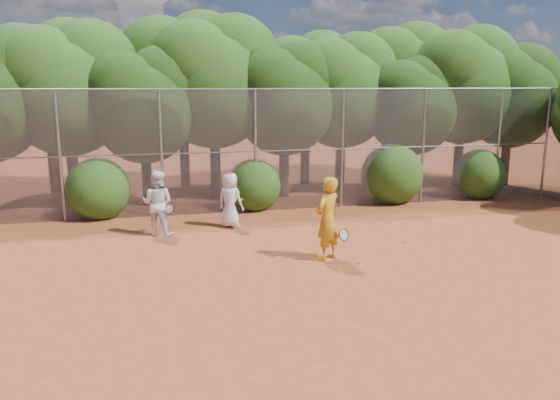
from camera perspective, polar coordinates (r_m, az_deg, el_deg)
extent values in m
plane|color=#964222|center=(12.91, 6.93, -6.83)|extent=(80.00, 80.00, 0.00)
cylinder|color=gray|center=(17.79, -22.00, 4.20)|extent=(0.09, 0.09, 4.00)
cylinder|color=gray|center=(17.58, -12.27, 4.72)|extent=(0.09, 0.09, 4.00)
cylinder|color=gray|center=(17.89, -2.59, 5.10)|extent=(0.09, 0.09, 4.00)
cylinder|color=gray|center=(18.67, 6.53, 5.33)|extent=(0.09, 0.09, 4.00)
cylinder|color=gray|center=(19.89, 14.73, 5.42)|extent=(0.09, 0.09, 4.00)
cylinder|color=gray|center=(21.45, 21.87, 5.41)|extent=(0.09, 0.09, 4.00)
cylinder|color=gray|center=(17.97, 0.55, 11.54)|extent=(20.00, 0.05, 0.05)
cylinder|color=gray|center=(18.10, 0.54, 5.20)|extent=(20.00, 0.04, 0.04)
cube|color=slate|center=(18.10, 0.54, 5.20)|extent=(20.00, 0.02, 4.00)
cylinder|color=gray|center=(22.66, 26.03, 5.37)|extent=(0.09, 0.09, 4.00)
sphere|color=black|center=(20.32, -26.51, 11.71)|extent=(3.05, 3.05, 3.05)
cylinder|color=black|center=(20.34, -20.82, 3.06)|extent=(0.38, 0.38, 2.52)
sphere|color=#224912|center=(20.13, -21.35, 10.02)|extent=(4.03, 4.03, 4.03)
sphere|color=#224912|center=(20.45, -19.13, 13.03)|extent=(3.23, 3.23, 3.23)
sphere|color=#224912|center=(19.94, -23.70, 12.15)|extent=(3.02, 3.02, 3.02)
cylinder|color=black|center=(19.49, -13.74, 2.63)|extent=(0.36, 0.36, 2.17)
sphere|color=black|center=(19.27, -14.06, 8.88)|extent=(3.47, 3.47, 3.47)
sphere|color=black|center=(19.60, -12.11, 11.56)|extent=(2.78, 2.78, 2.78)
sphere|color=black|center=(19.01, -16.04, 10.83)|extent=(2.60, 2.60, 2.60)
cylinder|color=black|center=(20.57, -6.78, 4.06)|extent=(0.39, 0.39, 2.66)
sphere|color=#224912|center=(20.38, -6.96, 11.34)|extent=(4.26, 4.26, 4.26)
sphere|color=#224912|center=(20.93, -4.78, 14.31)|extent=(3.40, 3.40, 3.40)
sphere|color=#224912|center=(20.00, -9.10, 13.71)|extent=(3.19, 3.19, 3.19)
cylinder|color=black|center=(20.45, 0.42, 3.55)|extent=(0.37, 0.37, 2.27)
sphere|color=black|center=(20.24, 0.43, 9.81)|extent=(3.64, 3.64, 3.64)
sphere|color=black|center=(20.76, 2.19, 12.37)|extent=(2.91, 2.91, 2.91)
sphere|color=black|center=(19.81, -1.21, 11.86)|extent=(2.73, 2.73, 2.73)
cylinder|color=black|center=(21.91, 6.30, 4.28)|extent=(0.38, 0.38, 2.45)
sphere|color=#224912|center=(21.72, 6.45, 10.57)|extent=(3.92, 3.92, 3.92)
sphere|color=#224912|center=(22.35, 8.11, 13.08)|extent=(3.14, 3.14, 3.14)
sphere|color=#224912|center=(21.21, 4.98, 12.68)|extent=(2.94, 2.94, 2.94)
cylinder|color=black|center=(21.99, 13.33, 3.60)|extent=(0.36, 0.36, 2.10)
sphere|color=black|center=(21.80, 13.59, 8.95)|extent=(3.36, 3.36, 3.36)
sphere|color=black|center=(22.38, 14.87, 11.12)|extent=(2.69, 2.69, 2.69)
sphere|color=black|center=(21.29, 12.55, 10.75)|extent=(2.52, 2.52, 2.52)
cylinder|color=black|center=(23.69, 18.15, 4.51)|extent=(0.39, 0.39, 2.59)
sphere|color=#224912|center=(23.52, 18.56, 10.64)|extent=(4.14, 4.14, 4.14)
sphere|color=#224912|center=(24.32, 19.91, 13.03)|extent=(3.32, 3.32, 3.32)
sphere|color=#224912|center=(22.88, 17.53, 12.77)|extent=(3.11, 3.11, 3.11)
cylinder|color=black|center=(24.56, 22.49, 4.11)|extent=(0.37, 0.37, 2.31)
sphere|color=black|center=(24.39, 22.92, 9.38)|extent=(3.70, 3.70, 3.70)
sphere|color=black|center=(25.11, 23.99, 11.46)|extent=(2.96, 2.96, 2.96)
sphere|color=black|center=(23.78, 22.18, 11.18)|extent=(2.77, 2.77, 2.77)
cylinder|color=black|center=(22.73, -22.62, 3.93)|extent=(0.39, 0.39, 2.62)
sphere|color=#224912|center=(22.55, -23.15, 10.41)|extent=(4.20, 4.20, 4.20)
sphere|color=#224912|center=(22.86, -21.07, 13.22)|extent=(3.36, 3.36, 3.36)
sphere|color=#224912|center=(22.38, -25.36, 12.37)|extent=(3.15, 3.15, 3.15)
cylinder|color=black|center=(22.65, -9.95, 4.87)|extent=(0.40, 0.40, 2.80)
sphere|color=#224912|center=(22.48, -10.21, 11.83)|extent=(4.48, 4.48, 4.48)
sphere|color=#224912|center=(23.03, -8.08, 14.68)|extent=(3.58, 3.58, 3.58)
sphere|color=#224912|center=(22.13, -12.34, 14.06)|extent=(3.36, 3.36, 3.36)
cylinder|color=black|center=(23.11, 2.63, 4.83)|extent=(0.38, 0.38, 2.52)
sphere|color=#224912|center=(22.93, 2.69, 10.96)|extent=(4.03, 4.03, 4.03)
sphere|color=#224912|center=(23.55, 4.38, 13.42)|extent=(3.23, 3.23, 3.23)
sphere|color=#224912|center=(22.45, 1.15, 13.01)|extent=(3.02, 3.02, 3.02)
cylinder|color=black|center=(25.24, 12.17, 5.42)|extent=(0.40, 0.40, 2.73)
sphere|color=#224912|center=(25.09, 12.45, 11.50)|extent=(4.37, 4.37, 4.37)
sphere|color=#224912|center=(25.88, 13.93, 13.86)|extent=(3.49, 3.49, 3.49)
sphere|color=#224912|center=(24.48, 11.22, 13.59)|extent=(3.28, 3.28, 3.28)
sphere|color=#224912|center=(18.11, -18.49, 1.37)|extent=(2.00, 2.00, 2.00)
sphere|color=#224912|center=(18.34, -2.73, 1.80)|extent=(1.80, 1.80, 1.80)
sphere|color=#224912|center=(19.83, 11.63, 2.93)|extent=(2.20, 2.20, 2.20)
sphere|color=#224912|center=(21.55, 20.10, 2.75)|extent=(1.90, 1.90, 1.90)
imported|color=orange|center=(13.03, 4.98, -1.96)|extent=(0.88, 0.82, 2.03)
torus|color=black|center=(13.05, 6.69, -3.63)|extent=(0.33, 0.23, 0.30)
cylinder|color=black|center=(13.22, 6.05, -3.73)|extent=(0.14, 0.26, 0.12)
imported|color=white|center=(16.08, -5.22, -0.01)|extent=(0.94, 0.91, 1.63)
ellipsoid|color=red|center=(15.93, -5.27, 2.72)|extent=(0.22, 0.22, 0.13)
sphere|color=#CEDE28|center=(15.92, -4.05, 0.02)|extent=(0.07, 0.07, 0.07)
imported|color=white|center=(15.53, -12.68, -0.32)|extent=(1.09, 0.98, 1.82)
torus|color=black|center=(15.26, -11.52, -0.91)|extent=(0.33, 0.26, 0.29)
cylinder|color=black|center=(15.46, -11.18, -1.06)|extent=(0.15, 0.25, 0.14)
sphere|color=#CEDE28|center=(15.02, 12.99, -4.20)|extent=(0.07, 0.07, 0.07)
sphere|color=#CEDE28|center=(15.82, 11.10, -3.30)|extent=(0.07, 0.07, 0.07)
sphere|color=#CEDE28|center=(13.08, 8.28, -6.46)|extent=(0.07, 0.07, 0.07)
sphere|color=#CEDE28|center=(15.23, 21.95, -4.56)|extent=(0.07, 0.07, 0.07)
sphere|color=#CEDE28|center=(13.51, 3.67, -5.75)|extent=(0.07, 0.07, 0.07)
sphere|color=#CEDE28|center=(17.79, 17.99, -1.96)|extent=(0.07, 0.07, 0.07)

